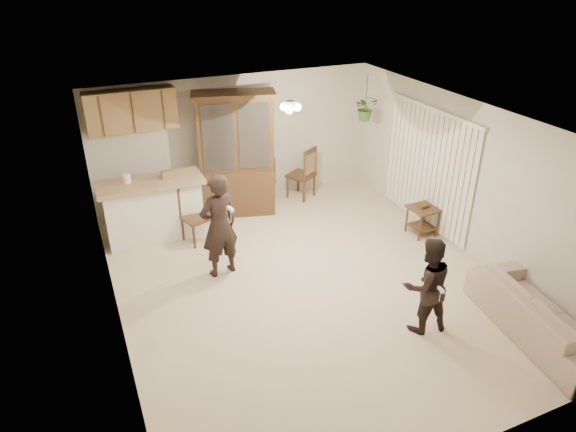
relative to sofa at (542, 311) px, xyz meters
name	(u,v)px	position (x,y,z in m)	size (l,w,h in m)	color
floor	(310,283)	(-2.22, 2.24, -0.37)	(6.50, 6.50, 0.00)	beige
ceiling	(314,123)	(-2.22, 2.24, 2.13)	(5.50, 6.50, 0.02)	silver
wall_back	(237,141)	(-2.22, 5.49, 0.88)	(5.50, 0.02, 2.50)	beige
wall_front	(472,359)	(-2.22, -1.01, 0.88)	(5.50, 0.02, 2.50)	beige
wall_left	(108,251)	(-4.97, 2.24, 0.88)	(0.02, 6.50, 2.50)	beige
wall_right	(466,179)	(0.53, 2.24, 0.88)	(0.02, 6.50, 2.50)	beige
breakfast_bar	(154,212)	(-4.07, 4.59, 0.13)	(1.60, 0.55, 1.00)	white
bar_top	(150,183)	(-4.07, 4.59, 0.68)	(1.75, 0.70, 0.08)	#A17D60
upper_cabinets	(131,110)	(-4.12, 5.31, 1.73)	(1.50, 0.34, 0.70)	brown
vertical_blinds	(428,169)	(0.49, 3.14, 0.73)	(0.06, 2.30, 2.10)	white
ceiling_fixture	(290,107)	(-2.02, 3.44, 2.03)	(0.36, 0.36, 0.20)	#F9E7BA
hanging_plant	(366,108)	(0.08, 4.64, 1.48)	(0.43, 0.37, 0.48)	#355A24
plant_cord	(367,91)	(0.08, 4.64, 1.81)	(0.01, 0.01, 0.65)	#2A231E
sofa	(542,311)	(0.00, 0.00, 0.00)	(1.87, 0.73, 0.73)	#BFB49D
adult	(219,222)	(-3.35, 3.07, 0.53)	(0.66, 0.43, 1.80)	black
child	(427,286)	(-1.32, 0.72, 0.31)	(0.66, 0.51, 1.35)	black
china_hutch	(236,156)	(-2.42, 4.99, 0.78)	(1.56, 0.93, 2.31)	#352113
side_table	(422,220)	(0.26, 2.84, -0.10)	(0.48, 0.48, 0.58)	#352113
chair_bar	(197,226)	(-3.43, 4.20, -0.08)	(0.56, 0.56, 1.01)	#352113
chair_hutch_left	(264,191)	(-1.83, 5.16, -0.11)	(0.57, 0.57, 0.91)	#352113
chair_hutch_right	(301,183)	(-1.03, 5.12, -0.06)	(0.65, 0.65, 1.07)	#352113
controller_adult	(230,209)	(-3.28, 2.69, 0.90)	(0.04, 0.14, 0.04)	white
controller_child	(441,290)	(-1.36, 0.41, 0.46)	(0.04, 0.12, 0.04)	white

